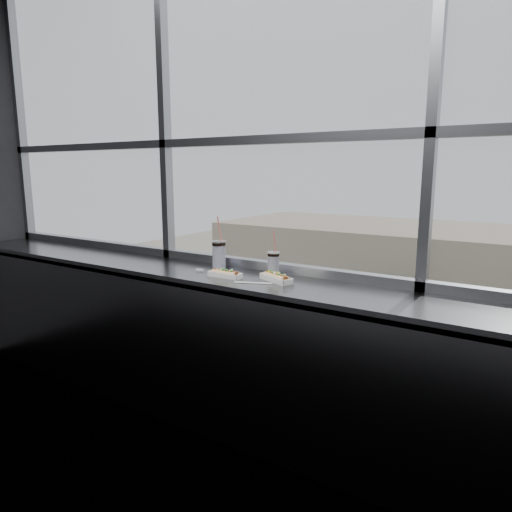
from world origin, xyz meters
The scene contains 20 objects.
wall_back_lower centered at (0.00, 1.50, 0.55)m, with size 6.00×6.00×0.00m, color black.
window_glass centered at (0.00, 1.52, 2.30)m, with size 6.00×6.00×0.00m, color silver.
window_mullions centered at (0.00, 1.50, 2.30)m, with size 6.00×0.08×2.40m, color gray, non-canonical shape.
counter centered at (0.00, 1.23, 1.07)m, with size 6.00×0.55×0.06m, color slate.
counter_fascia centered at (0.00, 0.97, 0.55)m, with size 6.00×0.04×1.04m, color slate.
hotdog_tray_left centered at (-0.17, 1.15, 1.12)m, with size 0.24×0.08×0.06m.
hotdog_tray_right centered at (0.17, 1.23, 1.13)m, with size 0.27×0.18×0.06m.
soda_cup_left centered at (-0.37, 1.35, 1.21)m, with size 0.10×0.10×0.38m.
soda_cup_right centered at (0.08, 1.36, 1.19)m, with size 0.08×0.08×0.31m.
loose_straw centered at (0.08, 1.10, 1.10)m, with size 0.01×0.01×0.24m, color white.
wrapper centered at (-0.43, 1.20, 1.11)m, with size 0.09×0.06×0.02m, color silver.
street_asphalt centered at (0.00, 21.50, -10.97)m, with size 80.00×10.00×0.06m, color black.
far_sidewalk centered at (0.00, 29.50, -10.98)m, with size 80.00×6.00×0.04m, color gray.
car_near_c centered at (-0.98, 17.50, -9.78)m, with size 6.93×2.89×2.31m, color #A52F1B.
car_near_a centered at (-13.90, 17.50, -9.78)m, with size 6.94×2.89×2.31m, color silver.
car_near_b centered at (-5.27, 17.50, -9.86)m, with size 6.48×2.70×2.16m, color black.
car_far_a centered at (-9.33, 25.50, -9.90)m, with size 6.24×2.60×2.08m, color black.
pedestrian_b centered at (-2.44, 29.54, -9.81)m, with size 1.02×0.77×2.30m, color #66605B.
pedestrian_a centered at (-7.65, 28.86, -9.96)m, with size 0.89×0.67×2.00m, color #66605B.
tree_left centered at (-7.58, 29.50, -7.14)m, with size 3.64×3.64×5.69m.
Camera 1 is at (1.59, -1.21, 1.79)m, focal length 32.00 mm.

